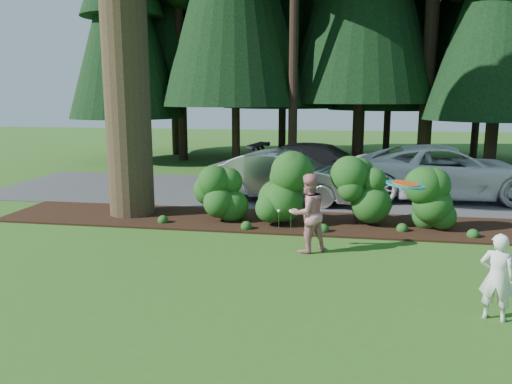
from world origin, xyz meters
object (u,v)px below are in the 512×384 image
Objects in this scene: car_dark_suv at (323,165)px; frisbee at (405,184)px; adult at (308,213)px; car_white_suv at (445,172)px; child at (497,277)px; car_silver_wagon at (286,176)px.

frisbee reaches higher than car_dark_suv.
car_white_suv is at bearing -159.77° from adult.
child is 4.17m from adult.
car_white_suv is 4.62× the size of child.
car_silver_wagon is 8.27× the size of frisbee.
frisbee is at bearing 163.18° from car_white_suv.
frisbee is (1.60, -10.85, 1.21)m from car_dark_suv.
child is at bearing 98.44° from adult.
adult reaches higher than car_dark_suv.
frisbee reaches higher than car_silver_wagon.
car_white_suv reaches higher than child.
car_dark_suv is 11.03m from frisbee.
car_dark_suv is 11.29m from child.
adult is at bearing -23.83° from child.
car_dark_suv is 8.00m from adult.
car_silver_wagon is at bearing -116.19° from adult.
car_white_suv is 10.81× the size of frisbee.
car_dark_suv is (1.06, 2.90, 0.00)m from car_silver_wagon.
car_dark_suv is at bearing 65.80° from car_white_suv.
child is at bearing -155.82° from car_dark_suv.
adult is 2.98× the size of frisbee.
adult is (1.04, -5.11, 0.04)m from car_silver_wagon.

